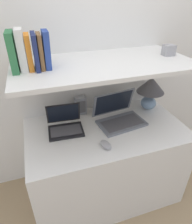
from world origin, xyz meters
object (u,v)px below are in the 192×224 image
(book_green, at_px, (12,52))
(book_white, at_px, (21,50))
(table_lamp, at_px, (151,89))
(laptop_large, at_px, (119,116))
(book_navy, at_px, (35,52))
(book_orange, at_px, (29,52))
(shelf_gadget, at_px, (169,50))
(computer_mouse, at_px, (106,145))
(router_box, at_px, (80,105))
(book_brown, at_px, (40,51))
(book_blue, at_px, (46,50))
(laptop_small, at_px, (65,125))

(book_green, relative_size, book_white, 0.95)
(table_lamp, height_order, laptop_large, table_lamp)
(table_lamp, xyz_separation_m, book_navy, (-0.92, -0.10, 0.42))
(book_green, relative_size, book_orange, 1.09)
(book_green, xyz_separation_m, shelf_gadget, (1.08, 0.00, -0.08))
(computer_mouse, bearing_deg, laptop_large, 51.37)
(router_box, height_order, book_white, book_white)
(book_navy, relative_size, shelf_gadget, 2.55)
(book_brown, xyz_separation_m, book_blue, (0.04, 0.00, 0.01))
(table_lamp, relative_size, book_brown, 1.46)
(router_box, relative_size, book_brown, 0.77)
(shelf_gadget, bearing_deg, book_navy, -180.00)
(book_orange, relative_size, book_brown, 1.00)
(book_brown, bearing_deg, laptop_small, 8.00)
(laptop_large, height_order, book_white, book_white)
(book_blue, bearing_deg, laptop_large, -0.84)
(computer_mouse, distance_m, book_white, 0.80)
(table_lamp, height_order, book_white, book_white)
(table_lamp, distance_m, book_navy, 1.02)
(computer_mouse, distance_m, book_green, 0.83)
(computer_mouse, xyz_separation_m, book_blue, (-0.30, 0.27, 0.60))
(computer_mouse, relative_size, book_orange, 0.58)
(laptop_small, relative_size, computer_mouse, 2.31)
(book_blue, height_order, shelf_gadget, book_blue)
(book_orange, bearing_deg, shelf_gadget, 0.00)
(book_white, distance_m, book_orange, 0.04)
(table_lamp, xyz_separation_m, laptop_small, (-0.78, -0.09, -0.16))
(book_orange, xyz_separation_m, shelf_gadget, (0.99, 0.00, -0.07))
(book_blue, bearing_deg, table_lamp, 6.99)
(laptop_small, bearing_deg, shelf_gadget, -1.04)
(table_lamp, distance_m, router_box, 0.63)
(book_blue, xyz_separation_m, shelf_gadget, (0.88, 0.00, -0.07))
(table_lamp, xyz_separation_m, computer_mouse, (-0.55, -0.38, -0.18))
(router_box, bearing_deg, book_orange, -148.71)
(table_lamp, distance_m, book_white, 1.09)
(book_brown, relative_size, shelf_gadget, 2.51)
(book_white, bearing_deg, router_box, 28.61)
(table_lamp, relative_size, book_blue, 1.36)
(book_white, relative_size, book_brown, 1.15)
(router_box, xyz_separation_m, book_white, (-0.39, -0.21, 0.55))
(laptop_large, xyz_separation_m, laptop_small, (-0.44, 0.02, -0.01))
(book_brown, bearing_deg, router_box, 37.00)
(laptop_large, bearing_deg, shelf_gadget, 1.14)
(book_green, bearing_deg, table_lamp, 5.71)
(book_navy, bearing_deg, laptop_small, 6.23)
(book_navy, bearing_deg, book_brown, 0.00)
(router_box, bearing_deg, book_brown, -143.00)
(laptop_large, distance_m, book_white, 0.87)
(book_white, height_order, book_orange, book_white)
(book_orange, bearing_deg, computer_mouse, -34.34)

